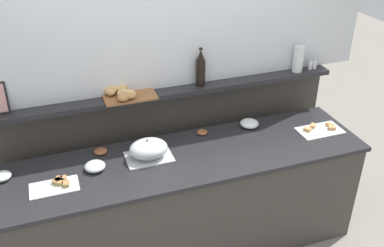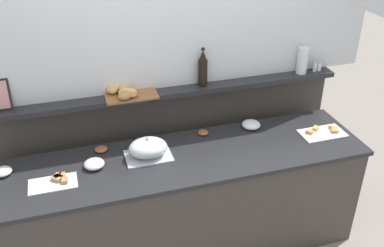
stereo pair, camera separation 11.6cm
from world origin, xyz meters
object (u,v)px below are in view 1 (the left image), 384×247
Objects in this scene: salt_shaker at (310,65)px; pepper_shaker at (315,64)px; wine_bottle_dark at (201,69)px; serving_cloche at (149,149)px; glass_bowl_small at (95,167)px; sandwich_platter_side at (320,130)px; glass_bowl_large at (249,124)px; condiment_bowl_dark at (101,151)px; condiment_bowl_teal at (202,132)px; glass_bowl_medium at (2,176)px; bread_basket at (123,92)px; water_carafe at (298,59)px; sandwich_platter_front at (57,185)px.

pepper_shaker is (0.04, 0.00, 0.00)m from salt_shaker.
pepper_shaker is (1.06, -0.01, -0.10)m from wine_bottle_dark.
serving_cloche is 0.40m from glass_bowl_small.
sandwich_platter_side is 4.15× the size of pepper_shaker.
salt_shaker is at bearing 180.00° from pepper_shaker.
pepper_shaker reaches higher than sandwich_platter_side.
glass_bowl_large is 1.59× the size of condiment_bowl_dark.
glass_bowl_small is at bearing -168.45° from salt_shaker.
wine_bottle_dark reaches higher than glass_bowl_small.
condiment_bowl_dark is (-0.82, -0.01, 0.00)m from condiment_bowl_teal.
serving_cloche is 2.21× the size of glass_bowl_large.
sandwich_platter_side is 0.97m from condiment_bowl_teal.
glass_bowl_medium is at bearing -177.39° from glass_bowl_large.
condiment_bowl_dark reaches higher than condiment_bowl_teal.
water_carafe is (1.52, -0.01, 0.08)m from bread_basket.
glass_bowl_large is at bearing -0.49° from condiment_bowl_dark.
sandwich_platter_front is 0.46m from condiment_bowl_dark.
condiment_bowl_teal is 0.90× the size of condiment_bowl_dark.
glass_bowl_large is (1.57, 0.30, 0.02)m from sandwich_platter_front.
pepper_shaker is at bearing 9.78° from condiment_bowl_teal.
pepper_shaker is at bearing 11.30° from glass_bowl_small.
sandwich_platter_front is 2.37m from pepper_shaker.
pepper_shaker is at bearing 13.38° from serving_cloche.
condiment_bowl_teal is (1.51, 0.11, -0.01)m from glass_bowl_medium.
salt_shaker reaches higher than condiment_bowl_dark.
sandwich_platter_side is 1.82m from glass_bowl_small.
sandwich_platter_front is 0.69m from serving_cloche.
glass_bowl_small reaches higher than glass_bowl_medium.
sandwich_platter_front is (-2.09, -0.04, 0.00)m from sandwich_platter_side.
sandwich_platter_front is 0.80× the size of bread_basket.
glass_bowl_medium is at bearing -175.88° from condiment_bowl_teal.
condiment_bowl_dark is (0.07, 0.20, -0.01)m from glass_bowl_small.
serving_cloche reaches higher than sandwich_platter_front.
sandwich_platter_front reaches higher than condiment_bowl_dark.
serving_cloche is at bearing -166.26° from salt_shaker.
glass_bowl_small reaches higher than sandwich_platter_side.
wine_bottle_dark is (-0.87, 0.48, 0.47)m from sandwich_platter_side.
water_carafe is at bearing -0.75° from wine_bottle_dark.
pepper_shaker reaches higher than glass_bowl_large.
glass_bowl_small is at bearing -177.39° from serving_cloche.
glass_bowl_medium is 1.51m from condiment_bowl_teal.
glass_bowl_large is (0.90, 0.17, -0.05)m from serving_cloche.
glass_bowl_small is 1.68× the size of salt_shaker.
pepper_shaker is at bearing 16.79° from glass_bowl_large.
salt_shaker is at bearing 12.84° from sandwich_platter_front.
salt_shaker is at bearing 6.14° from condiment_bowl_dark.
glass_bowl_medium is at bearing -172.99° from water_carafe.
glass_bowl_large is at bearing 8.19° from glass_bowl_small.
serving_cloche reaches higher than condiment_bowl_teal.
wine_bottle_dark is at bearing 179.35° from salt_shaker.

